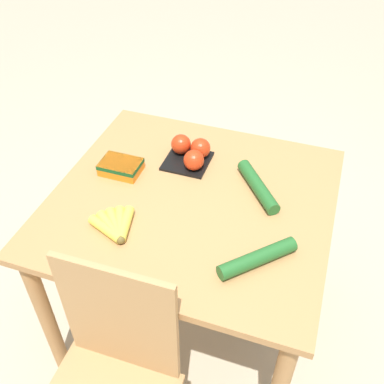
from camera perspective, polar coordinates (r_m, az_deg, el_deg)
The scene contains 7 objects.
ground_plane at distance 2.28m, azimuth 0.00°, elevation -15.21°, with size 12.00×12.00×0.00m, color #B7A88E.
dining_table at distance 1.77m, azimuth 0.00°, elevation -3.52°, with size 1.04×0.98×0.77m.
banana_bunch at distance 1.58m, azimuth -9.69°, elevation -4.28°, with size 0.16×0.16×0.04m.
tomato_pack at distance 1.83m, azimuth -0.13°, elevation 5.06°, with size 0.18×0.18×0.09m.
carrot_bag at distance 1.81m, azimuth -9.04°, elevation 3.26°, with size 0.16×0.11×0.05m.
cucumber_near at distance 1.47m, azimuth 8.32°, elevation -8.31°, with size 0.23×0.23×0.05m.
cucumber_far at distance 1.72m, azimuth 8.36°, elevation 0.74°, with size 0.21×0.25×0.05m.
Camera 1 is at (-0.40, 1.18, 1.91)m, focal length 42.00 mm.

